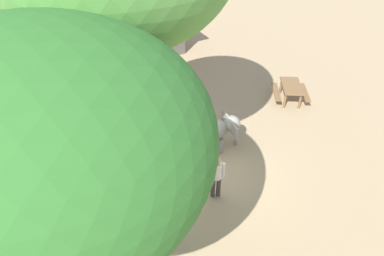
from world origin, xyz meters
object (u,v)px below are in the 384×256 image
object	(u,v)px
elephant	(214,131)
market_stall_teal	(115,41)
shade_tree_main	(42,151)
market_stall_blue	(63,52)
wooden_bench	(151,130)
market_stall_orange	(161,32)
person_handler	(216,174)
picnic_table_near	(291,89)

from	to	relation	value
elephant	market_stall_teal	world-z (taller)	market_stall_teal
elephant	shade_tree_main	world-z (taller)	shade_tree_main
elephant	market_stall_blue	xyz separation A→B (m)	(-3.34, 8.54, 0.27)
wooden_bench	market_stall_orange	xyz separation A→B (m)	(3.65, 6.95, 0.67)
person_handler	market_stall_orange	world-z (taller)	market_stall_orange
picnic_table_near	market_stall_blue	distance (m)	10.89
elephant	person_handler	world-z (taller)	person_handler
elephant	wooden_bench	world-z (taller)	elephant
market_stall_orange	picnic_table_near	bearing A→B (deg)	-68.73
market_stall_teal	market_stall_orange	xyz separation A→B (m)	(2.60, 0.00, 0.00)
wooden_bench	market_stall_teal	size ratio (longest dim) A/B	0.54
market_stall_blue	person_handler	bearing A→B (deg)	-78.13
market_stall_teal	market_stall_orange	distance (m)	2.60
elephant	picnic_table_near	world-z (taller)	elephant
person_handler	market_stall_orange	distance (m)	10.93
person_handler	shade_tree_main	xyz separation A→B (m)	(-4.46, -1.74, 4.14)
person_handler	shade_tree_main	size ratio (longest dim) A/B	0.23
person_handler	picnic_table_near	bearing A→B (deg)	-36.48
picnic_table_near	wooden_bench	bearing A→B (deg)	118.54
person_handler	market_stall_teal	distance (m)	10.53
wooden_bench	market_stall_teal	distance (m)	7.06
picnic_table_near	market_stall_blue	world-z (taller)	market_stall_blue
elephant	picnic_table_near	xyz separation A→B (m)	(4.71, 1.23, -0.28)
market_stall_teal	market_stall_orange	size ratio (longest dim) A/B	1.00
person_handler	market_stall_blue	size ratio (longest dim) A/B	0.64
picnic_table_near	market_stall_orange	xyz separation A→B (m)	(-2.85, 7.31, 0.55)
market_stall_teal	market_stall_blue	bearing A→B (deg)	180.00
elephant	market_stall_teal	xyz separation A→B (m)	(-0.74, 8.54, 0.27)
market_stall_teal	person_handler	bearing A→B (deg)	-92.12
market_stall_orange	market_stall_blue	bearing A→B (deg)	180.00
elephant	wooden_bench	size ratio (longest dim) A/B	1.46
person_handler	shade_tree_main	bearing A→B (deg)	136.12
shade_tree_main	wooden_bench	world-z (taller)	shade_tree_main
shade_tree_main	market_stall_teal	bearing A→B (deg)	68.43
wooden_bench	person_handler	bearing A→B (deg)	-117.56
person_handler	wooden_bench	xyz separation A→B (m)	(-0.66, 3.56, -0.48)
picnic_table_near	market_stall_orange	size ratio (longest dim) A/B	0.82
elephant	market_stall_blue	distance (m)	9.18
elephant	picnic_table_near	size ratio (longest dim) A/B	0.96
person_handler	market_stall_blue	xyz separation A→B (m)	(-2.21, 10.52, 0.19)
market_stall_blue	shade_tree_main	bearing A→B (deg)	-100.38
wooden_bench	market_stall_teal	xyz separation A→B (m)	(1.05, 6.95, 0.67)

